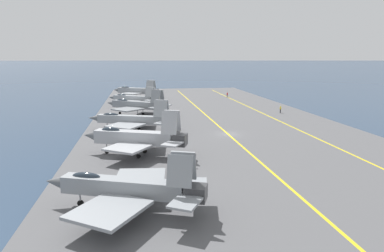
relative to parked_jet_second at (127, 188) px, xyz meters
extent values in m
plane|color=navy|center=(29.03, -17.19, -2.64)|extent=(2000.00, 2000.00, 0.00)
cube|color=#565659|center=(29.03, -17.19, -2.44)|extent=(177.52, 52.22, 0.40)
cube|color=yellow|center=(29.03, -31.56, -2.24)|extent=(159.77, 0.50, 0.01)
cube|color=yellow|center=(29.03, -17.19, -2.24)|extent=(159.77, 0.36, 0.01)
cube|color=gray|center=(0.15, 0.41, 0.03)|extent=(5.45, 11.34, 1.55)
cone|color=#5B5E60|center=(2.47, 6.68, 0.03)|extent=(2.14, 2.55, 1.48)
cube|color=#38383A|center=(-2.22, -6.01, 0.03)|extent=(2.32, 2.37, 1.32)
ellipsoid|color=#232D38|center=(1.37, 3.69, 0.77)|extent=(1.77, 2.92, 0.85)
cube|color=gray|center=(-3.40, 1.31, -0.47)|extent=(7.55, 7.35, 0.28)
cube|color=gray|center=(3.44, -1.22, -0.47)|extent=(6.25, 5.58, 0.28)
cube|color=gray|center=(-2.56, -4.56, 2.20)|extent=(1.57, 2.34, 2.75)
cube|color=gray|center=(-1.03, -5.12, 2.20)|extent=(1.57, 2.34, 2.75)
cube|color=gray|center=(-4.10, -4.82, 0.03)|extent=(3.52, 3.29, 0.20)
cube|color=gray|center=(-0.02, -6.33, 0.03)|extent=(3.14, 2.64, 0.20)
cylinder|color=#B2B2B7|center=(1.64, 4.42, -1.49)|extent=(0.16, 0.16, 1.50)
cylinder|color=black|center=(1.64, 4.42, -1.94)|extent=(0.41, 0.64, 0.60)
cylinder|color=#B2B2B7|center=(-1.27, -0.31, -1.49)|extent=(0.16, 0.16, 1.50)
cylinder|color=black|center=(-1.27, -0.31, -1.94)|extent=(0.41, 0.64, 0.60)
cylinder|color=#B2B2B7|center=(0.77, -1.06, -1.49)|extent=(0.16, 0.16, 1.50)
cylinder|color=black|center=(0.77, -1.06, -1.94)|extent=(0.41, 0.64, 0.60)
cube|color=#A8AAAF|center=(18.03, -0.45, 0.37)|extent=(5.74, 11.29, 1.85)
cone|color=#5B5E60|center=(20.36, 5.73, 0.37)|extent=(2.41, 2.63, 1.76)
cube|color=#38383A|center=(15.65, -6.78, 0.37)|extent=(2.65, 2.48, 1.58)
ellipsoid|color=#232D38|center=(19.25, 2.78, 1.25)|extent=(1.93, 2.95, 1.02)
cube|color=#A8AAAF|center=(14.83, 0.34, -0.23)|extent=(6.66, 6.71, 0.28)
cube|color=#A8AAAF|center=(20.96, -1.97, -0.23)|extent=(5.23, 5.42, 0.28)
cube|color=#A8AAAF|center=(15.17, -5.28, 2.86)|extent=(1.65, 2.35, 3.08)
cube|color=#A8AAAF|center=(16.99, -5.97, 2.86)|extent=(1.65, 2.35, 3.08)
cube|color=#A8AAAF|center=(13.63, -5.52, 0.37)|extent=(3.50, 3.28, 0.20)
cube|color=#A8AAAF|center=(17.99, -7.16, 0.37)|extent=(3.15, 2.63, 0.20)
cylinder|color=#B2B2B7|center=(19.52, 3.50, -1.40)|extent=(0.16, 0.16, 1.68)
cylinder|color=black|center=(19.52, 3.50, -1.94)|extent=(0.42, 0.64, 0.60)
cylinder|color=#B2B2B7|center=(16.41, -1.07, -1.40)|extent=(0.16, 0.16, 1.68)
cylinder|color=black|center=(16.41, -1.07, -1.94)|extent=(0.42, 0.64, 0.60)
cylinder|color=#B2B2B7|center=(18.84, -1.99, -1.40)|extent=(0.16, 0.16, 1.68)
cylinder|color=black|center=(18.84, -1.99, -1.94)|extent=(0.42, 0.64, 0.60)
cube|color=#93999E|center=(34.69, 0.39, -0.06)|extent=(5.84, 12.45, 1.51)
cone|color=#5B5E60|center=(37.26, 7.32, -0.06)|extent=(2.18, 2.75, 1.43)
cube|color=#38383A|center=(32.05, -6.70, -0.06)|extent=(2.34, 2.54, 1.28)
ellipsoid|color=#232D38|center=(36.03, 4.02, 0.66)|extent=(1.85, 3.19, 0.83)
cube|color=#93999E|center=(31.38, 1.16, -0.55)|extent=(7.42, 7.49, 0.28)
cube|color=#93999E|center=(37.70, -1.18, -0.55)|extent=(5.81, 6.05, 0.28)
cube|color=#93999E|center=(31.79, -5.13, 2.25)|extent=(1.73, 2.59, 3.07)
cube|color=#93999E|center=(33.27, -5.68, 2.25)|extent=(1.73, 2.59, 3.07)
cube|color=#93999E|center=(30.21, -5.47, -0.06)|extent=(3.63, 3.49, 0.20)
cube|color=#93999E|center=(34.25, -6.97, -0.06)|extent=(3.19, 2.87, 0.20)
cylinder|color=#B2B2B7|center=(36.33, 4.82, -1.53)|extent=(0.16, 0.16, 1.43)
cylinder|color=black|center=(36.33, 4.82, -1.94)|extent=(0.42, 0.64, 0.60)
cylinder|color=#B2B2B7|center=(33.25, -0.45, -1.53)|extent=(0.16, 0.16, 1.43)
cylinder|color=black|center=(33.25, -0.45, -1.94)|extent=(0.42, 0.64, 0.60)
cylinder|color=#B2B2B7|center=(35.23, -1.18, -1.53)|extent=(0.16, 0.16, 1.43)
cylinder|color=black|center=(35.23, -1.18, -1.94)|extent=(0.42, 0.64, 0.60)
cube|color=gray|center=(51.48, -0.56, 0.37)|extent=(8.19, 11.23, 1.64)
cone|color=#5B5E60|center=(55.44, 5.44, 0.37)|extent=(2.59, 2.81, 1.56)
cube|color=#38383A|center=(47.42, -6.70, 0.37)|extent=(2.68, 2.71, 1.39)
ellipsoid|color=#232D38|center=(53.55, 2.58, 1.15)|extent=(2.41, 3.01, 0.90)
cube|color=gray|center=(48.21, 1.09, -0.16)|extent=(7.75, 7.76, 0.28)
cube|color=gray|center=(54.28, -2.91, -0.16)|extent=(7.09, 6.92, 0.28)
cube|color=gray|center=(47.44, -5.11, 2.67)|extent=(2.05, 2.45, 2.91)
cube|color=gray|center=(48.87, -6.06, 2.67)|extent=(2.05, 2.45, 2.91)
cube|color=gray|center=(45.84, -5.06, 0.37)|extent=(3.64, 3.63, 0.20)
cube|color=gray|center=(49.55, -7.50, 0.37)|extent=(3.50, 3.26, 0.20)
cylinder|color=#B2B2B7|center=(54.01, 3.27, -1.35)|extent=(0.16, 0.16, 1.79)
cylinder|color=black|center=(54.01, 3.27, -1.94)|extent=(0.51, 0.62, 0.60)
cylinder|color=#B2B2B7|center=(49.83, -0.97, -1.35)|extent=(0.16, 0.16, 1.79)
cylinder|color=black|center=(49.83, -0.97, -1.94)|extent=(0.51, 0.62, 0.60)
cylinder|color=#B2B2B7|center=(51.74, -2.24, -1.35)|extent=(0.16, 0.16, 1.79)
cylinder|color=black|center=(51.74, -2.24, -1.94)|extent=(0.51, 0.62, 0.60)
cube|color=#9EA3A8|center=(67.57, 0.40, -0.07)|extent=(6.75, 10.85, 1.50)
cone|color=#5B5E60|center=(70.73, 6.29, -0.07)|extent=(2.29, 2.59, 1.43)
cube|color=#38383A|center=(64.34, -5.63, -0.07)|extent=(2.41, 2.46, 1.28)
ellipsoid|color=#232D38|center=(69.22, 3.48, 0.65)|extent=(2.05, 2.86, 0.83)
cube|color=#9EA3A8|center=(64.20, 1.76, -0.56)|extent=(7.58, 7.53, 0.28)
cube|color=#9EA3A8|center=(70.57, -1.65, -0.56)|extent=(6.76, 6.22, 0.28)
cube|color=#9EA3A8|center=(64.23, -4.17, 1.99)|extent=(1.76, 2.31, 2.59)
cube|color=#9EA3A8|center=(65.63, -4.91, 1.99)|extent=(1.76, 2.31, 2.59)
cube|color=#9EA3A8|center=(62.67, -4.21, -0.07)|extent=(3.55, 3.44, 0.20)
cube|color=#9EA3A8|center=(66.46, -6.24, -0.07)|extent=(3.34, 2.94, 0.20)
cylinder|color=#B2B2B7|center=(69.59, 4.17, -1.53)|extent=(0.16, 0.16, 1.42)
cylinder|color=black|center=(69.59, 4.17, -1.94)|extent=(0.48, 0.63, 0.60)
cylinder|color=#B2B2B7|center=(66.09, -0.13, -1.53)|extent=(0.16, 0.16, 1.42)
cylinder|color=black|center=(66.09, -0.13, -1.94)|extent=(0.48, 0.63, 0.60)
cylinder|color=#B2B2B7|center=(67.95, -1.13, -1.53)|extent=(0.16, 0.16, 1.42)
cylinder|color=black|center=(67.95, -1.13, -1.94)|extent=(0.48, 0.63, 0.60)
cube|color=#93999E|center=(85.35, -0.25, 0.33)|extent=(7.43, 11.54, 1.85)
cone|color=#5B5E60|center=(88.73, 5.94, 0.33)|extent=(2.64, 2.86, 1.76)
cube|color=#38383A|center=(81.90, -6.59, 0.33)|extent=(2.81, 2.75, 1.57)
ellipsoid|color=#232D38|center=(87.12, 2.99, 1.21)|extent=(2.31, 3.08, 1.02)
cube|color=#93999E|center=(82.21, 1.00, -0.27)|extent=(7.13, 7.15, 0.28)
cube|color=#93999E|center=(88.10, -2.22, -0.27)|extent=(6.02, 6.30, 0.28)
cube|color=#93999E|center=(81.67, -4.97, 2.60)|extent=(1.84, 2.42, 2.65)
cube|color=#93999E|center=(83.38, -5.90, 2.60)|extent=(1.84, 2.42, 2.65)
cube|color=#93999E|center=(80.09, -5.04, 0.33)|extent=(3.62, 3.54, 0.20)
cube|color=#93999E|center=(84.17, -7.27, 0.33)|extent=(3.39, 3.07, 0.20)
cylinder|color=#B2B2B7|center=(87.51, 3.71, -1.42)|extent=(0.16, 0.16, 1.65)
cylinder|color=black|center=(87.51, 3.71, -1.94)|extent=(0.48, 0.63, 0.60)
cylinder|color=#B2B2B7|center=(83.63, -0.71, -1.42)|extent=(0.16, 0.16, 1.65)
cylinder|color=black|center=(83.63, -0.71, -1.94)|extent=(0.48, 0.63, 0.60)
cylinder|color=#B2B2B7|center=(85.90, -1.95, -1.42)|extent=(0.16, 0.16, 1.65)
cylinder|color=black|center=(85.90, -1.95, -1.94)|extent=(0.48, 0.63, 0.60)
cylinder|color=#232328|center=(49.73, -36.10, -1.79)|extent=(0.24, 0.24, 0.91)
cube|color=yellow|center=(49.73, -36.10, -1.06)|extent=(0.45, 0.46, 0.54)
sphere|color=#9E7051|center=(49.73, -36.10, -0.66)|extent=(0.22, 0.22, 0.22)
sphere|color=yellow|center=(49.73, -36.10, -0.60)|extent=(0.24, 0.24, 0.24)
cylinder|color=#4C473D|center=(83.65, -31.38, -1.84)|extent=(0.24, 0.24, 0.80)
cube|color=red|center=(83.65, -31.38, -1.15)|extent=(0.36, 0.44, 0.58)
sphere|color=#9E7051|center=(83.65, -31.38, -0.73)|extent=(0.22, 0.22, 0.22)
sphere|color=red|center=(83.65, -31.38, -0.67)|extent=(0.24, 0.24, 0.24)
camera|label=1|loc=(-29.87, -1.34, 11.78)|focal=32.00mm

